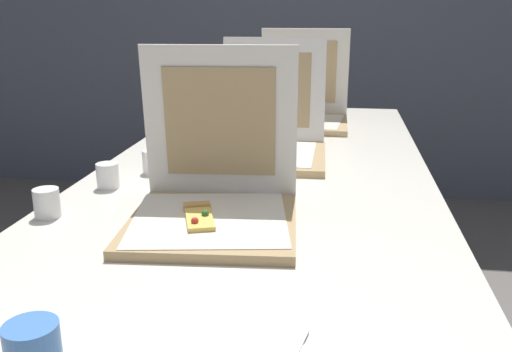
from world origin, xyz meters
name	(u,v)px	position (x,y,z in m)	size (l,w,h in m)	color
table	(258,191)	(0.00, 0.66, 0.69)	(0.99, 2.42, 0.73)	silver
pizza_box_front	(214,199)	(-0.05, 0.31, 0.79)	(0.40, 0.40, 0.39)	tan
pizza_box_middle	(267,140)	(-0.01, 0.91, 0.79)	(0.38, 0.51, 0.37)	tan
pizza_box_back	(302,111)	(0.07, 1.45, 0.79)	(0.37, 0.37, 0.38)	tan
cup_white_far	(207,134)	(-0.24, 1.06, 0.77)	(0.06, 0.06, 0.07)	white
cup_white_near_left	(47,203)	(-0.44, 0.28, 0.77)	(0.06, 0.06, 0.07)	white
cup_white_near_center	(108,176)	(-0.39, 0.51, 0.77)	(0.06, 0.06, 0.07)	white
cup_white_mid	(153,162)	(-0.31, 0.67, 0.77)	(0.06, 0.06, 0.07)	white
napkin_pile	(250,351)	(0.11, -0.18, 0.74)	(0.19, 0.19, 0.01)	white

